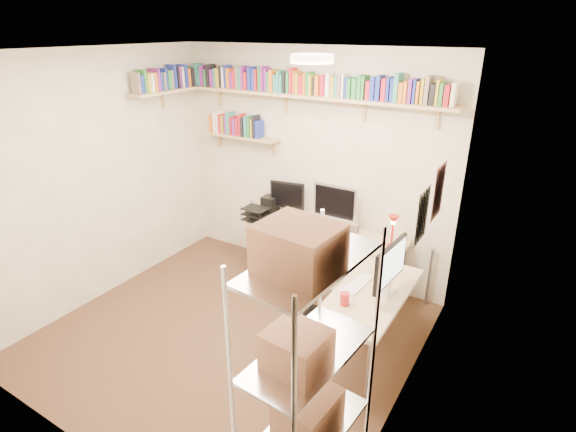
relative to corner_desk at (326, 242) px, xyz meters
The scene contains 6 objects.
ground 1.28m from the corner_desk, 115.56° to the right, with size 3.20×3.20×0.00m, color #41271C.
room_shell 1.41m from the corner_desk, 115.37° to the right, with size 3.24×3.04×2.52m.
wall_shelves 1.67m from the corner_desk, 161.52° to the left, with size 3.12×1.09×0.80m.
corner_desk is the anchor object (origin of this frame).
office_chair 0.45m from the corner_desk, 55.79° to the right, with size 0.53×0.53×0.99m.
wire_rack 2.39m from the corner_desk, 66.20° to the right, with size 0.44×0.80×1.90m.
Camera 1 is at (2.26, -2.67, 2.67)m, focal length 28.00 mm.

